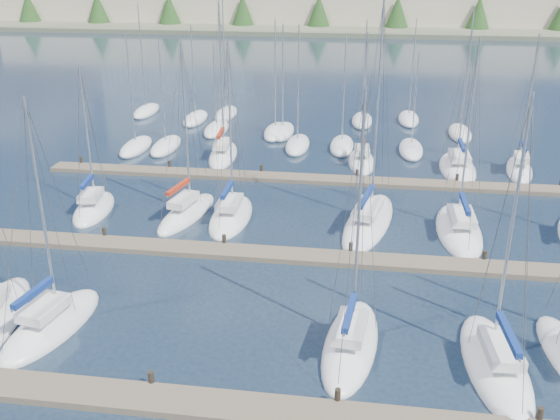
# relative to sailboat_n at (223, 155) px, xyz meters

# --- Properties ---
(ground) EXTENTS (400.00, 400.00, 0.00)m
(ground) POSITION_rel_sailboat_n_xyz_m (8.32, 24.76, -0.20)
(ground) COLOR #1F2E3F
(ground) RESTS_ON ground
(dock_near) EXTENTS (44.00, 1.93, 1.10)m
(dock_near) POSITION_rel_sailboat_n_xyz_m (8.32, -33.22, -0.05)
(dock_near) COLOR #6B5E4C
(dock_near) RESTS_ON ground
(dock_mid) EXTENTS (44.00, 1.93, 1.10)m
(dock_mid) POSITION_rel_sailboat_n_xyz_m (8.32, -19.22, -0.05)
(dock_mid) COLOR #6B5E4C
(dock_mid) RESTS_ON ground
(dock_far) EXTENTS (44.00, 1.93, 1.10)m
(dock_far) POSITION_rel_sailboat_n_xyz_m (8.32, -5.22, -0.05)
(dock_far) COLOR #6B5E4C
(dock_far) RESTS_ON ground
(sailboat_n) EXTENTS (3.04, 8.06, 14.27)m
(sailboat_n) POSITION_rel_sailboat_n_xyz_m (0.00, 0.00, 0.00)
(sailboat_n) COLOR white
(sailboat_n) RESTS_ON ground
(sailboat_h) EXTENTS (3.25, 6.67, 11.14)m
(sailboat_h) POSITION_rel_sailboat_n_xyz_m (-6.40, -13.86, -0.02)
(sailboat_h) COLOR white
(sailboat_h) RESTS_ON ground
(sailboat_d) EXTENTS (3.29, 8.18, 13.11)m
(sailboat_d) POSITION_rel_sailboat_n_xyz_m (12.70, -28.09, -0.01)
(sailboat_d) COLOR white
(sailboat_d) RESTS_ON ground
(sailboat_j) EXTENTS (2.71, 7.68, 13.00)m
(sailboat_j) POSITION_rel_sailboat_n_xyz_m (3.76, -13.80, -0.02)
(sailboat_j) COLOR white
(sailboat_j) RESTS_ON ground
(sailboat_r) EXTENTS (3.13, 7.47, 12.11)m
(sailboat_r) POSITION_rel_sailboat_n_xyz_m (26.00, -0.38, -0.00)
(sailboat_r) COLOR white
(sailboat_r) RESTS_ON ground
(sailboat_e) EXTENTS (3.26, 8.44, 13.17)m
(sailboat_e) POSITION_rel_sailboat_n_xyz_m (19.25, -28.77, -0.01)
(sailboat_e) COLOR white
(sailboat_e) RESTS_ON ground
(sailboat_q) EXTENTS (3.06, 8.53, 12.32)m
(sailboat_q) POSITION_rel_sailboat_n_xyz_m (20.82, -0.64, -0.03)
(sailboat_q) COLOR white
(sailboat_q) RESTS_ON ground
(sailboat_p) EXTENTS (2.68, 6.98, 11.92)m
(sailboat_p) POSITION_rel_sailboat_n_xyz_m (12.58, -0.09, -0.01)
(sailboat_p) COLOR white
(sailboat_p) RESTS_ON ground
(sailboat_i) EXTENTS (3.62, 8.03, 12.84)m
(sailboat_i) POSITION_rel_sailboat_n_xyz_m (0.52, -13.76, -0.00)
(sailboat_i) COLOR white
(sailboat_i) RESTS_ON ground
(sailboat_c) EXTENTS (3.83, 7.62, 12.33)m
(sailboat_c) POSITION_rel_sailboat_n_xyz_m (-2.18, -28.58, -0.02)
(sailboat_c) COLOR white
(sailboat_c) RESTS_ON ground
(sailboat_l) EXTENTS (2.96, 8.91, 13.38)m
(sailboat_l) POSITION_rel_sailboat_n_xyz_m (19.38, -13.91, -0.02)
(sailboat_l) COLOR white
(sailboat_l) RESTS_ON ground
(sailboat_k) EXTENTS (4.77, 10.89, 15.65)m
(sailboat_k) POSITION_rel_sailboat_n_xyz_m (13.36, -13.35, -0.01)
(sailboat_k) COLOR white
(sailboat_k) RESTS_ON ground
(distant_boats) EXTENTS (36.93, 20.75, 13.30)m
(distant_boats) POSITION_rel_sailboat_n_xyz_m (3.97, 8.53, 0.09)
(distant_boats) COLOR #9EA0A5
(distant_boats) RESTS_ON ground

